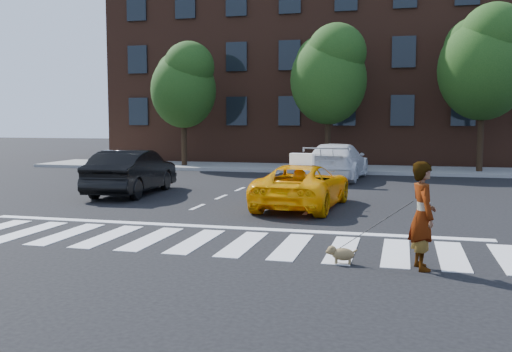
# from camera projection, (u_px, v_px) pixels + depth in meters

# --- Properties ---
(ground) EXTENTS (120.00, 120.00, 0.00)m
(ground) POSITION_uv_depth(u_px,v_px,m) (196.00, 242.00, 11.72)
(ground) COLOR black
(ground) RESTS_ON ground
(crosswalk) EXTENTS (13.00, 2.40, 0.01)m
(crosswalk) POSITION_uv_depth(u_px,v_px,m) (196.00, 241.00, 11.72)
(crosswalk) COLOR silver
(crosswalk) RESTS_ON ground
(stop_line) EXTENTS (12.00, 0.30, 0.01)m
(stop_line) POSITION_uv_depth(u_px,v_px,m) (220.00, 227.00, 13.26)
(stop_line) COLOR silver
(stop_line) RESTS_ON ground
(sidewalk_far) EXTENTS (30.00, 4.00, 0.15)m
(sidewalk_far) POSITION_uv_depth(u_px,v_px,m) (319.00, 168.00, 28.58)
(sidewalk_far) COLOR slate
(sidewalk_far) RESTS_ON ground
(building) EXTENTS (26.00, 10.00, 12.00)m
(building) POSITION_uv_depth(u_px,v_px,m) (337.00, 63.00, 35.23)
(building) COLOR #4A281A
(building) RESTS_ON ground
(tree_left) EXTENTS (3.39, 3.38, 6.50)m
(tree_left) POSITION_uv_depth(u_px,v_px,m) (184.00, 82.00, 29.40)
(tree_left) COLOR black
(tree_left) RESTS_ON ground
(tree_mid) EXTENTS (3.69, 3.69, 7.10)m
(tree_mid) POSITION_uv_depth(u_px,v_px,m) (329.00, 71.00, 27.49)
(tree_mid) COLOR black
(tree_mid) RESTS_ON ground
(tree_right) EXTENTS (4.00, 4.00, 7.70)m
(tree_right) POSITION_uv_depth(u_px,v_px,m) (484.00, 59.00, 25.71)
(tree_right) COLOR black
(tree_right) RESTS_ON ground
(taxi) EXTENTS (2.39, 4.61, 1.24)m
(taxi) POSITION_uv_depth(u_px,v_px,m) (303.00, 186.00, 16.27)
(taxi) COLOR #FEAB05
(taxi) RESTS_ON ground
(black_sedan) EXTENTS (1.89, 4.65, 1.50)m
(black_sedan) POSITION_uv_depth(u_px,v_px,m) (132.00, 172.00, 19.16)
(black_sedan) COLOR black
(black_sedan) RESTS_ON ground
(white_suv) EXTENTS (2.43, 5.34, 1.51)m
(white_suv) POSITION_uv_depth(u_px,v_px,m) (337.00, 161.00, 24.05)
(white_suv) COLOR white
(white_suv) RESTS_ON ground
(woman) EXTENTS (0.59, 0.75, 1.81)m
(woman) POSITION_uv_depth(u_px,v_px,m) (423.00, 216.00, 9.47)
(woman) COLOR #999999
(woman) RESTS_ON ground
(dog) EXTENTS (0.55, 0.21, 0.31)m
(dog) POSITION_uv_depth(u_px,v_px,m) (341.00, 254.00, 9.88)
(dog) COLOR olive
(dog) RESTS_ON ground
(taxi_sign) EXTENTS (0.67, 0.33, 0.32)m
(taxi_sign) POSITION_uv_depth(u_px,v_px,m) (302.00, 159.00, 16.00)
(taxi_sign) COLOR white
(taxi_sign) RESTS_ON taxi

